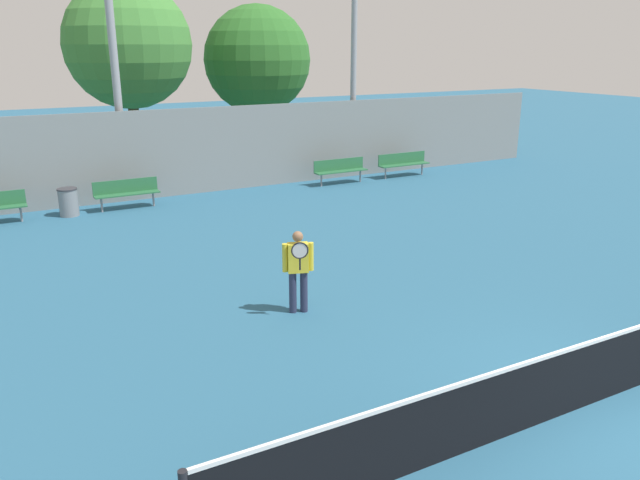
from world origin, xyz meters
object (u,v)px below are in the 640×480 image
object	(u,v)px
tennis_player	(298,267)
bench_adjacent_court	(403,162)
tennis_net	(598,370)
trash_bin	(68,202)
bench_by_gate	(126,191)
light_pole_center_back	(109,6)
bench_courtside_far	(340,168)
tree_green_tall	(128,45)
light_pole_near_left	(354,22)
tree_green_broad	(257,60)

from	to	relation	value
tennis_player	bench_adjacent_court	size ratio (longest dim) A/B	0.74
tennis_net	bench_adjacent_court	xyz separation A→B (m)	(6.98, 14.22, 0.05)
tennis_player	trash_bin	world-z (taller)	tennis_player
bench_by_gate	light_pole_center_back	xyz separation A→B (m)	(0.27, 1.36, 5.34)
bench_courtside_far	tree_green_tall	bearing A→B (deg)	133.13
light_pole_near_left	trash_bin	world-z (taller)	light_pole_near_left
trash_bin	tree_green_tall	size ratio (longest dim) A/B	0.11
trash_bin	tree_green_tall	distance (m)	8.36
tree_green_tall	tree_green_broad	world-z (taller)	tree_green_tall
bench_courtside_far	bench_by_gate	world-z (taller)	same
tree_green_broad	bench_courtside_far	bearing A→B (deg)	-90.36
bench_adjacent_court	trash_bin	world-z (taller)	bench_adjacent_court
bench_adjacent_court	tree_green_broad	world-z (taller)	tree_green_broad
tennis_player	bench_courtside_far	world-z (taller)	tennis_player
light_pole_near_left	tree_green_broad	distance (m)	6.38
light_pole_near_left	trash_bin	distance (m)	11.81
light_pole_near_left	bench_courtside_far	bearing A→B (deg)	-135.04
bench_adjacent_court	tree_green_tall	world-z (taller)	tree_green_tall
tennis_net	tree_green_broad	xyz separation A→B (m)	(4.25, 21.62, 3.67)
trash_bin	light_pole_near_left	bearing A→B (deg)	7.34
tennis_net	light_pole_near_left	distance (m)	17.24
tennis_net	trash_bin	world-z (taller)	tennis_net
tennis_player	light_pole_near_left	size ratio (longest dim) A/B	0.17
bench_adjacent_court	bench_by_gate	distance (m)	10.31
tree_green_tall	bench_courtside_far	bearing A→B (deg)	-46.87
trash_bin	tennis_net	bearing A→B (deg)	-70.49
bench_courtside_far	bench_by_gate	bearing A→B (deg)	-180.00
tennis_net	trash_bin	size ratio (longest dim) A/B	14.30
tennis_net	tennis_player	world-z (taller)	tennis_player
bench_adjacent_court	light_pole_center_back	world-z (taller)	light_pole_center_back
tennis_net	light_pole_center_back	size ratio (longest dim) A/B	1.17
light_pole_center_back	tree_green_broad	bearing A→B (deg)	39.52
bench_adjacent_court	tree_green_tall	size ratio (longest dim) A/B	0.29
light_pole_near_left	tree_green_broad	size ratio (longest dim) A/B	1.38
bench_courtside_far	tree_green_broad	world-z (taller)	tree_green_broad
bench_adjacent_court	tree_green_tall	distance (m)	11.37
light_pole_near_left	tennis_player	bearing A→B (deg)	-125.68
light_pole_near_left	bench_adjacent_court	bearing A→B (deg)	-41.46
light_pole_near_left	bench_by_gate	bearing A→B (deg)	-171.62
bench_adjacent_court	light_pole_near_left	xyz separation A→B (m)	(-1.47, 1.30, 5.03)
bench_courtside_far	light_pole_center_back	bearing A→B (deg)	169.37
bench_by_gate	trash_bin	bearing A→B (deg)	-178.14
tennis_net	light_pole_near_left	world-z (taller)	light_pole_near_left
tennis_net	tree_green_tall	size ratio (longest dim) A/B	1.62
tree_green_tall	bench_adjacent_court	bearing A→B (deg)	-35.81
tennis_player	tree_green_tall	bearing A→B (deg)	106.99
bench_courtside_far	tree_green_broad	size ratio (longest dim) A/B	0.31
light_pole_center_back	tennis_player	bearing A→B (deg)	-85.56
trash_bin	tree_green_broad	world-z (taller)	tree_green_broad
tennis_net	tennis_player	size ratio (longest dim) A/B	7.45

